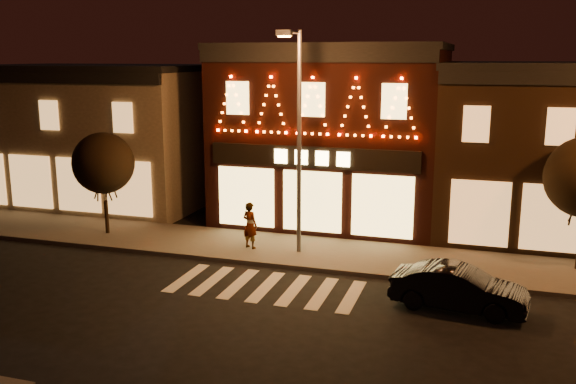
% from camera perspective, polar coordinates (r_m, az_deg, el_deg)
% --- Properties ---
extents(ground, '(120.00, 120.00, 0.00)m').
position_cam_1_polar(ground, '(18.45, -6.27, -12.74)').
color(ground, black).
rests_on(ground, ground).
extents(sidewalk_far, '(44.00, 4.00, 0.15)m').
position_cam_1_polar(sidewalk_far, '(24.98, 5.42, -5.76)').
color(sidewalk_far, '#47423D').
rests_on(sidewalk_far, ground).
extents(building_left, '(12.20, 8.28, 7.30)m').
position_cam_1_polar(building_left, '(35.61, -16.63, 5.10)').
color(building_left, brown).
rests_on(building_left, ground).
extents(building_pulp, '(10.20, 8.34, 8.30)m').
position_cam_1_polar(building_pulp, '(30.25, 4.27, 5.36)').
color(building_pulp, black).
rests_on(building_pulp, ground).
extents(building_right_a, '(9.20, 8.28, 7.50)m').
position_cam_1_polar(building_right_a, '(29.64, 22.47, 3.54)').
color(building_right_a, '#301E10').
rests_on(building_right_a, ground).
extents(streetlamp_mid, '(0.54, 1.95, 8.55)m').
position_cam_1_polar(streetlamp_mid, '(23.91, 0.83, 5.99)').
color(streetlamp_mid, '#59595E').
rests_on(streetlamp_mid, sidewalk_far).
extents(tree_left, '(2.65, 2.65, 4.43)m').
position_cam_1_polar(tree_left, '(28.21, -16.36, 2.52)').
color(tree_left, black).
rests_on(tree_left, sidewalk_far).
extents(dark_sedan, '(4.31, 1.97, 1.37)m').
position_cam_1_polar(dark_sedan, '(20.51, 15.18, -8.41)').
color(dark_sedan, black).
rests_on(dark_sedan, ground).
extents(pedestrian, '(0.81, 0.67, 1.90)m').
position_cam_1_polar(pedestrian, '(25.40, -3.45, -3.01)').
color(pedestrian, gray).
rests_on(pedestrian, sidewalk_far).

